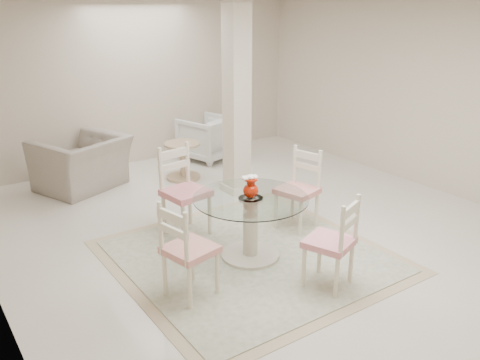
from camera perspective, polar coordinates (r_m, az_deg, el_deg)
ground at (r=6.32m, az=2.54°, el=-5.62°), size 7.00×7.00×0.00m
room_shell at (r=5.77m, az=2.82°, el=11.25°), size 6.02×7.02×2.71m
column at (r=7.19m, az=-0.37°, el=8.88°), size 0.30×0.30×2.70m
area_rug at (r=5.69m, az=1.15°, el=-8.58°), size 2.81×2.81×0.02m
dining_table at (r=5.53m, az=1.18°, el=-5.34°), size 1.23×1.23×0.71m
red_vase at (r=5.35m, az=1.20°, el=-0.79°), size 0.19×0.16×0.25m
dining_chair_east at (r=6.23m, az=6.81°, el=-0.35°), size 0.54×0.54×1.10m
dining_chair_north at (r=6.05m, az=-6.55°, el=-0.47°), size 0.53×0.53×1.19m
dining_chair_west at (r=4.74m, az=-6.28°, el=-7.18°), size 0.52×0.52×1.08m
dining_chair_south at (r=4.97m, az=10.75°, el=-6.25°), size 0.55×0.55×1.06m
recliner_taupe at (r=7.91m, az=-17.31°, el=1.80°), size 1.51×1.43×0.78m
armchair_white at (r=9.00m, az=-3.68°, el=4.75°), size 1.01×1.03×0.76m
side_table at (r=8.05m, az=-6.46°, el=2.01°), size 0.56×0.56×0.58m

